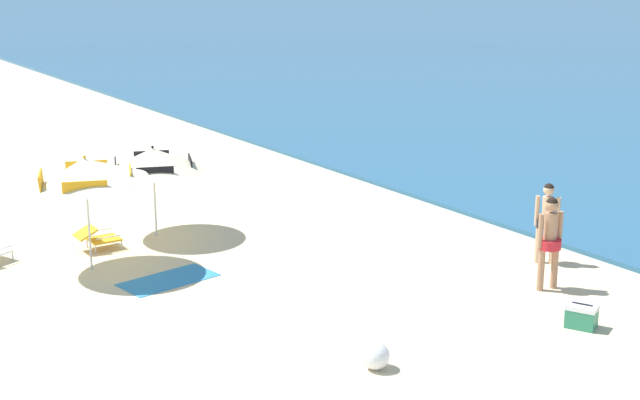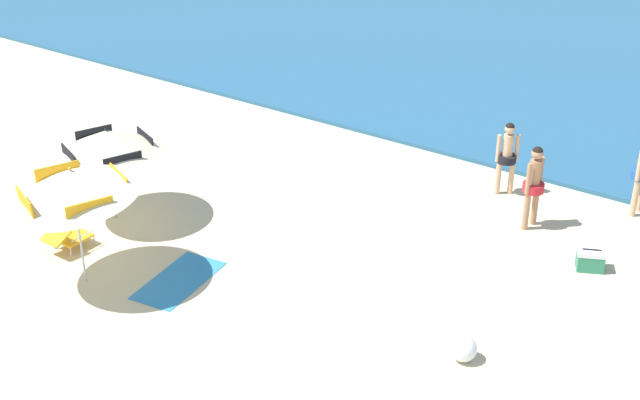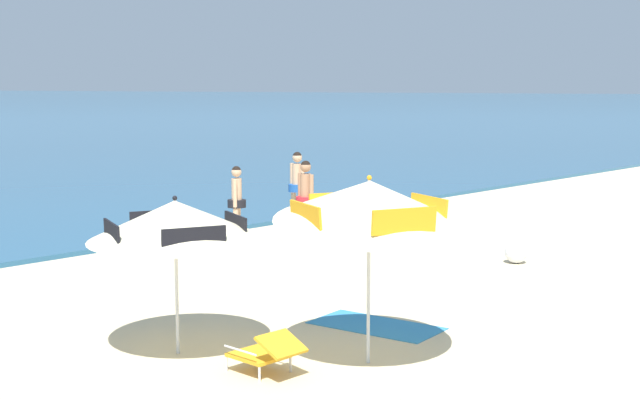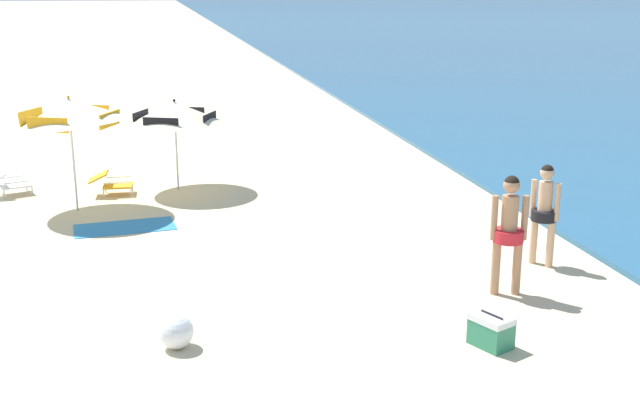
# 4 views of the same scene
# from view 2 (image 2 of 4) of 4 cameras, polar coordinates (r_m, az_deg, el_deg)

# --- Properties ---
(beach_umbrella_striped_main) EXTENTS (3.16, 3.18, 2.37)m
(beach_umbrella_striped_main) POSITION_cam_2_polar(r_m,az_deg,el_deg) (15.65, -15.64, 1.01)
(beach_umbrella_striped_main) COLOR silver
(beach_umbrella_striped_main) RESTS_ON ground
(beach_umbrella_striped_second) EXTENTS (3.00, 2.99, 1.99)m
(beach_umbrella_striped_second) POSITION_cam_2_polar(r_m,az_deg,el_deg) (17.84, -13.51, 3.63)
(beach_umbrella_striped_second) COLOR silver
(beach_umbrella_striped_second) RESTS_ON ground
(lounge_chair_under_umbrella) EXTENTS (0.59, 0.90, 0.52)m
(lounge_chair_under_umbrella) POSITION_cam_2_polar(r_m,az_deg,el_deg) (17.54, -15.94, -2.29)
(lounge_chair_under_umbrella) COLOR gold
(lounge_chair_under_umbrella) RESTS_ON ground
(person_standing_beside) EXTENTS (0.40, 0.40, 1.63)m
(person_standing_beside) POSITION_cam_2_polar(r_m,az_deg,el_deg) (19.09, 11.95, 2.96)
(person_standing_beside) COLOR #D8A87F
(person_standing_beside) RESTS_ON ground
(person_wading_in) EXTENTS (0.43, 0.51, 1.74)m
(person_wading_in) POSITION_cam_2_polar(r_m,az_deg,el_deg) (17.82, 13.59, 1.19)
(person_wading_in) COLOR tan
(person_wading_in) RESTS_ON ground
(cooler_box) EXTENTS (0.60, 0.53, 0.43)m
(cooler_box) POSITION_cam_2_polar(r_m,az_deg,el_deg) (17.03, 16.98, -3.68)
(cooler_box) COLOR #2D7F5B
(cooler_box) RESTS_ON ground
(beach_ball) EXTENTS (0.42, 0.42, 0.42)m
(beach_ball) POSITION_cam_2_polar(r_m,az_deg,el_deg) (14.22, 9.22, -9.41)
(beach_ball) COLOR white
(beach_ball) RESTS_ON ground
(beach_towel) EXTENTS (1.12, 1.90, 0.01)m
(beach_towel) POSITION_cam_2_polar(r_m,az_deg,el_deg) (16.25, -9.06, -5.12)
(beach_towel) COLOR #3384BC
(beach_towel) RESTS_ON ground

